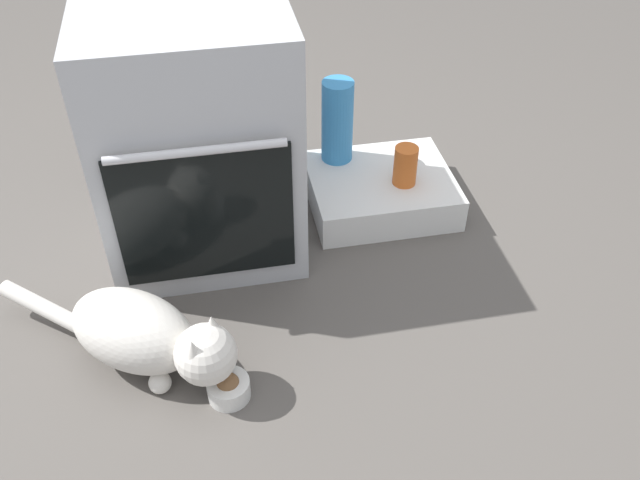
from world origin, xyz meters
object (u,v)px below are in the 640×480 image
cat (145,335)px  food_bowl (229,388)px  sauce_jar (405,166)px  oven (195,134)px  water_bottle (337,121)px  pantry_cabinet (380,190)px

cat → food_bowl: bearing=0.0°
food_bowl → sauce_jar: 0.97m
oven → water_bottle: 0.54m
food_bowl → cat: 0.26m
oven → food_bowl: size_ratio=6.95×
oven → cat: (-0.19, -0.54, -0.27)m
sauce_jar → food_bowl: bearing=-134.6°
cat → sauce_jar: size_ratio=4.75×
oven → water_bottle: size_ratio=2.65×
cat → water_bottle: bearing=82.8°
food_bowl → water_bottle: water_bottle is taller
cat → pantry_cabinet: bearing=71.8°
oven → food_bowl: oven is taller
oven → water_bottle: (0.48, 0.19, -0.12)m
oven → food_bowl: (0.01, -0.68, -0.36)m
sauce_jar → cat: bearing=-148.3°
oven → pantry_cabinet: size_ratio=1.61×
cat → sauce_jar: (0.87, 0.54, 0.07)m
oven → sauce_jar: bearing=-0.2°
pantry_cabinet → food_bowl: pantry_cabinet is taller
oven → food_bowl: bearing=-89.4°
oven → food_bowl: 0.77m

